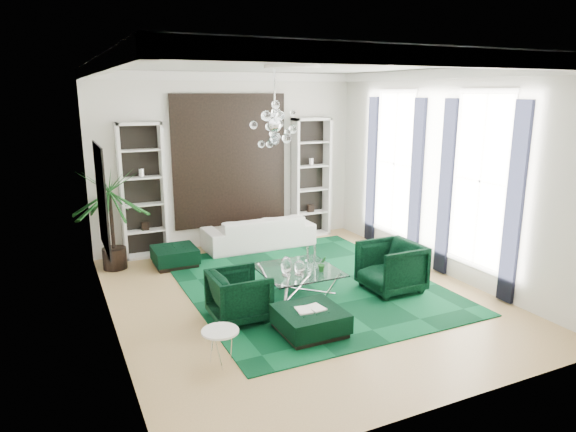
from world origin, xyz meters
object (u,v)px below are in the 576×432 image
armchair_right (391,267)px  palm (110,206)px  side_table (221,348)px  sofa (259,232)px  ottoman_side (175,256)px  coffee_table (298,281)px  ottoman_front (310,321)px  armchair_left (239,296)px

armchair_right → palm: size_ratio=0.38×
side_table → palm: (-0.74, 4.39, 1.02)m
side_table → palm: bearing=99.6°
sofa → armchair_right: bearing=108.0°
sofa → ottoman_side: bearing=12.7°
sofa → palm: size_ratio=0.97×
palm → side_table: bearing=-80.4°
armchair_right → coffee_table: (-1.52, 0.57, -0.21)m
ottoman_front → armchair_left: bearing=131.8°
coffee_table → ottoman_side: bearing=123.4°
sofa → palm: (-3.09, -0.12, 0.90)m
ottoman_front → armchair_right: bearing=22.4°
coffee_table → side_table: 2.57m
armchair_right → coffee_table: size_ratio=0.75×
sofa → armchair_right: size_ratio=2.54×
sofa → ottoman_side: size_ratio=2.92×
coffee_table → armchair_right: bearing=-20.5°
armchair_right → palm: 5.38m
armchair_right → sofa: bearing=-162.0°
sofa → ottoman_front: size_ratio=2.68×
sofa → coffee_table: (-0.42, -2.82, -0.13)m
ottoman_side → palm: (-1.11, 0.32, 1.07)m
side_table → palm: size_ratio=0.19×
armchair_right → side_table: (-3.45, -1.12, -0.21)m
coffee_table → ottoman_front: 1.49m
sofa → armchair_left: 3.77m
sofa → side_table: sofa is taller
ottoman_side → palm: size_ratio=0.33×
armchair_right → side_table: armchair_right is taller
armchair_left → ottoman_side: 2.95m
sofa → palm: palm is taller
armchair_left → sofa: bearing=-26.6°
armchair_right → ottoman_front: 2.20m
armchair_left → side_table: bearing=149.7°
sofa → side_table: bearing=62.5°
ottoman_side → side_table: (-0.36, -4.07, 0.04)m
ottoman_front → side_table: 1.46m
sofa → ottoman_front: bearing=77.7°
ottoman_side → side_table: side_table is taller
coffee_table → side_table: (-1.93, -1.69, 0.01)m
side_table → armchair_right: bearing=18.1°
armchair_left → side_table: armchair_left is taller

